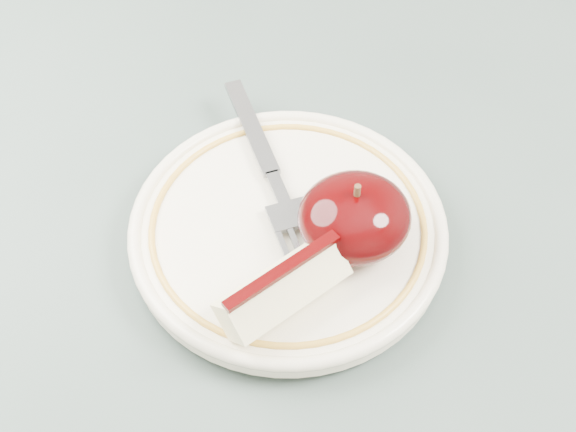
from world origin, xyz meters
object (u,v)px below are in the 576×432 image
object	(u,v)px
apple_half	(355,217)
plate	(288,229)
fork	(272,175)
table	(328,291)

from	to	relation	value
apple_half	plate	bearing A→B (deg)	148.05
plate	apple_half	distance (m)	0.05
plate	fork	distance (m)	0.04
apple_half	fork	xyz separation A→B (m)	(-0.03, 0.06, -0.02)
plate	apple_half	world-z (taller)	apple_half
apple_half	fork	bearing A→B (deg)	118.52
table	fork	world-z (taller)	fork
plate	fork	bearing A→B (deg)	87.03
table	apple_half	size ratio (longest dim) A/B	12.88
table	fork	bearing A→B (deg)	134.74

